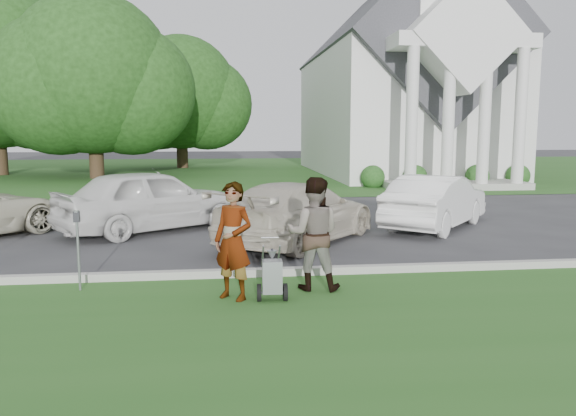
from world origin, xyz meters
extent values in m
plane|color=#333335|center=(0.00, 0.00, 0.00)|extent=(120.00, 120.00, 0.00)
cube|color=#295A1E|center=(0.00, -3.00, 0.01)|extent=(80.00, 7.00, 0.01)
cube|color=#295A1E|center=(0.00, 27.00, 0.01)|extent=(80.00, 30.00, 0.01)
cube|color=#9E9E93|center=(0.00, 0.55, 0.07)|extent=(80.00, 0.18, 0.15)
cube|color=white|center=(9.00, 24.00, 3.50)|extent=(9.00, 16.00, 7.00)
cube|color=#38383D|center=(9.00, 24.00, 7.00)|extent=(9.19, 17.00, 9.19)
cube|color=#9E9E93|center=(9.00, 14.80, 0.15)|extent=(6.20, 2.60, 0.30)
cylinder|color=white|center=(6.60, 13.80, 3.00)|extent=(0.50, 0.50, 6.00)
cylinder|color=white|center=(8.20, 13.80, 3.00)|extent=(0.50, 0.50, 6.00)
cylinder|color=white|center=(9.80, 13.80, 3.00)|extent=(0.50, 0.50, 6.00)
cylinder|color=white|center=(11.40, 13.80, 3.00)|extent=(0.50, 0.50, 6.00)
cube|color=white|center=(9.00, 14.60, 6.30)|extent=(6.20, 2.00, 0.60)
cube|color=white|center=(9.00, 14.60, 6.60)|extent=(5.09, 2.20, 5.09)
sphere|color=#1E4C19|center=(5.50, 15.70, 0.45)|extent=(1.10, 1.10, 1.10)
sphere|color=#1E4C19|center=(7.50, 15.70, 0.45)|extent=(1.10, 1.10, 1.10)
sphere|color=#1E4C19|center=(10.50, 15.70, 0.45)|extent=(1.10, 1.10, 1.10)
sphere|color=#1E4C19|center=(12.50, 15.70, 0.45)|extent=(1.10, 1.10, 1.10)
cylinder|color=#332316|center=(-8.00, 22.00, 1.60)|extent=(0.76, 0.76, 3.20)
sphere|color=#1B3C12|center=(-8.00, 22.00, 5.51)|extent=(8.40, 8.40, 8.40)
sphere|color=#1B3C12|center=(-6.11, 22.30, 4.67)|extent=(6.89, 6.89, 6.89)
sphere|color=#1B3C12|center=(-9.68, 21.70, 4.88)|extent=(7.22, 7.22, 7.22)
cylinder|color=#332316|center=(-14.00, 25.00, 1.80)|extent=(0.76, 0.76, 3.60)
sphere|color=#1B3C12|center=(-11.93, 25.30, 5.21)|extent=(7.54, 7.54, 7.54)
cylinder|color=#332316|center=(-4.00, 30.00, 1.50)|extent=(0.76, 0.76, 3.00)
sphere|color=#1B3C12|center=(-4.00, 30.00, 5.09)|extent=(7.60, 7.60, 7.60)
sphere|color=#1B3C12|center=(-2.29, 30.30, 4.33)|extent=(6.23, 6.23, 6.23)
sphere|color=#1B3C12|center=(-5.52, 29.70, 4.52)|extent=(6.54, 6.54, 6.54)
cylinder|color=black|center=(-0.79, -0.89, 0.14)|extent=(0.07, 0.27, 0.27)
cylinder|color=black|center=(-0.39, -0.90, 0.14)|extent=(0.07, 0.27, 0.27)
cylinder|color=#2D2D33|center=(-0.59, -0.90, 0.14)|extent=(0.45, 0.05, 0.03)
cube|color=gray|center=(-0.59, -0.90, 0.39)|extent=(0.31, 0.26, 0.50)
cone|color=gray|center=(-0.59, -0.90, 0.72)|extent=(0.16, 0.16, 0.15)
cylinder|color=#2D2D33|center=(-0.59, -0.90, 0.79)|extent=(0.04, 0.04, 0.05)
cylinder|color=gray|center=(-0.70, -0.45, 0.61)|extent=(0.05, 0.67, 0.48)
cylinder|color=gray|center=(-0.44, -0.46, 0.61)|extent=(0.05, 0.67, 0.48)
cylinder|color=gray|center=(-0.56, -0.13, 0.84)|extent=(0.29, 0.04, 0.03)
imported|color=#999999|center=(-1.17, -0.75, 0.90)|extent=(0.79, 0.74, 1.81)
imported|color=#999999|center=(0.13, -0.35, 0.92)|extent=(1.02, 0.87, 1.83)
cylinder|color=gray|center=(-3.63, 0.01, 0.57)|extent=(0.04, 0.04, 1.14)
cube|color=#2D2D33|center=(-3.63, 0.01, 1.22)|extent=(0.10, 0.07, 0.17)
cylinder|color=gray|center=(-3.63, 0.01, 1.31)|extent=(0.09, 0.09, 0.03)
imported|color=white|center=(-3.14, 5.43, 0.81)|extent=(5.03, 4.30, 1.63)
imported|color=beige|center=(0.42, 3.56, 0.71)|extent=(4.58, 5.03, 1.41)
imported|color=white|center=(4.32, 5.06, 0.71)|extent=(3.92, 4.23, 1.41)
camera|label=1|loc=(-1.32, -9.14, 2.59)|focal=35.00mm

